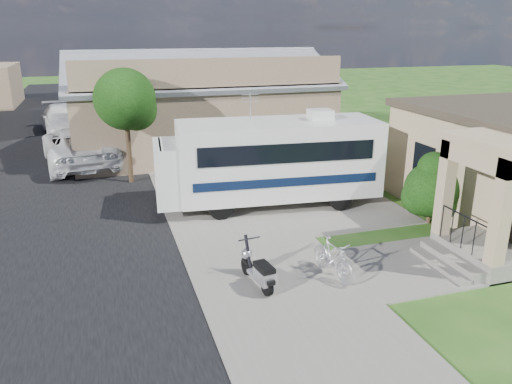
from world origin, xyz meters
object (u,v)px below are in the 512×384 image
object	(u,v)px
shrub	(432,187)
pickup_truck	(79,146)
garden_hose	(432,249)
scooter	(259,271)
bicycle	(333,260)
motorhome	(270,159)
van	(65,120)

from	to	relation	value
shrub	pickup_truck	size ratio (longest dim) A/B	0.37
pickup_truck	garden_hose	bearing A→B (deg)	119.21
scooter	bicycle	world-z (taller)	scooter
motorhome	pickup_truck	bearing A→B (deg)	134.73
shrub	van	bearing A→B (deg)	122.67
shrub	bicycle	world-z (taller)	shrub
scooter	garden_hose	size ratio (longest dim) A/B	4.16
motorhome	garden_hose	world-z (taller)	motorhome
bicycle	van	xyz separation A→B (m)	(-7.20, 21.01, 0.35)
shrub	scooter	bearing A→B (deg)	-159.38
shrub	scooter	xyz separation A→B (m)	(-6.59, -2.48, -0.73)
motorhome	garden_hose	size ratio (longest dim) A/B	19.96
van	pickup_truck	bearing A→B (deg)	-91.45
motorhome	pickup_truck	size ratio (longest dim) A/B	1.23
scooter	van	bearing A→B (deg)	96.21
pickup_truck	garden_hose	world-z (taller)	pickup_truck
motorhome	pickup_truck	xyz separation A→B (m)	(-6.51, 7.87, -0.80)
scooter	pickup_truck	world-z (taller)	pickup_truck
motorhome	van	xyz separation A→B (m)	(-7.45, 15.40, -0.83)
shrub	garden_hose	world-z (taller)	shrub
bicycle	van	bearing A→B (deg)	100.06
van	garden_hose	size ratio (longest dim) A/B	14.94
bicycle	motorhome	bearing A→B (deg)	78.53
motorhome	shrub	world-z (taller)	motorhome
garden_hose	pickup_truck	bearing A→B (deg)	126.66
pickup_truck	garden_hose	distance (m)	16.12
motorhome	scooter	xyz separation A→B (m)	(-2.19, -5.57, -1.21)
motorhome	bicycle	size ratio (longest dim) A/B	4.68
scooter	motorhome	bearing A→B (deg)	60.67
scooter	van	distance (m)	21.62
scooter	garden_hose	bearing A→B (deg)	-2.19
bicycle	garden_hose	bearing A→B (deg)	0.71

